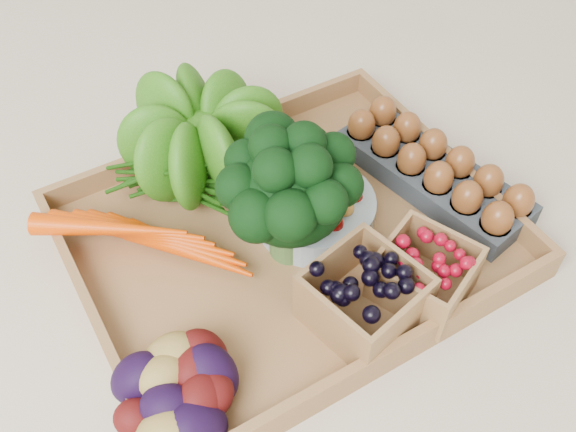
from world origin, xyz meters
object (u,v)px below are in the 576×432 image
tray (288,241)px  cherry_bowl (315,211)px  egg_carton (432,176)px  broccoli (290,214)px

tray → cherry_bowl: size_ratio=3.37×
egg_carton → cherry_bowl: bearing=161.0°
tray → broccoli: broccoli is taller
broccoli → egg_carton: broccoli is taller
broccoli → cherry_bowl: broccoli is taller
tray → egg_carton: bearing=-4.8°
egg_carton → tray: bearing=164.2°
cherry_bowl → egg_carton: bearing=-7.9°
cherry_bowl → egg_carton: cherry_bowl is taller
cherry_bowl → broccoli: bearing=-156.1°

